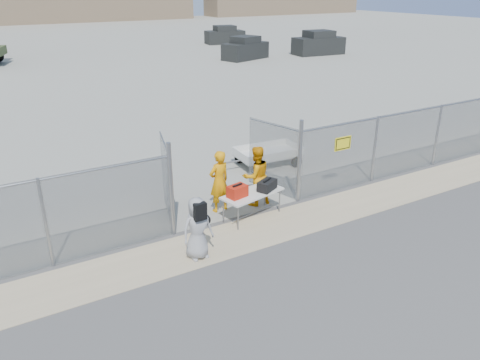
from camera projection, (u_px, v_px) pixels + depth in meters
ground at (281, 248)px, 11.53m from camera, size 160.00×160.00×0.00m
tarmac_inside at (32, 51)px, 45.00m from camera, size 160.00×80.00×0.01m
dirt_strip at (259, 231)px, 12.33m from camera, size 44.00×1.60×0.01m
chain_link_fence at (240, 180)px, 12.70m from camera, size 40.00×0.20×2.20m
folding_table at (252, 205)px, 12.92m from camera, size 1.89×1.09×0.75m
orange_bag at (237, 191)px, 12.46m from camera, size 0.57×0.44×0.32m
black_duffel at (267, 185)px, 12.88m from camera, size 0.66×0.56×0.28m
security_worker_left at (219, 181)px, 13.10m from camera, size 0.73×0.54×1.81m
security_worker_right at (256, 176)px, 13.51m from camera, size 0.89×0.70×1.79m
visitor at (197, 228)px, 10.87m from camera, size 0.77×0.51×1.55m
utility_trailer at (268, 156)px, 16.68m from camera, size 3.03×1.69×0.71m
parked_vehicle_near at (245, 48)px, 39.82m from camera, size 4.51×3.08×1.87m
parked_vehicle_mid at (225, 35)px, 50.12m from camera, size 4.29×2.41×1.84m
parked_vehicle_far at (318, 43)px, 42.45m from camera, size 4.74×2.47×2.07m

